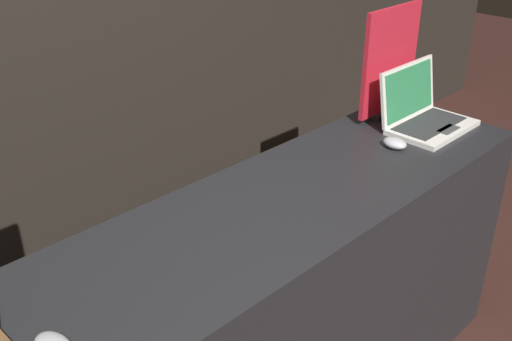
% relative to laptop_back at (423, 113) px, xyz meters
% --- Properties ---
extents(display_counter, '(2.31, 0.58, 0.94)m').
position_rel_laptop_back_xyz_m(display_counter, '(-0.94, -0.01, -0.52)').
color(display_counter, black).
rests_on(display_counter, ground_plane).
extents(laptop_back, '(0.36, 0.26, 0.24)m').
position_rel_laptop_back_xyz_m(laptop_back, '(0.00, 0.00, 0.00)').
color(laptop_back, silver).
rests_on(laptop_back, display_counter).
extents(mouse_back, '(0.07, 0.09, 0.04)m').
position_rel_laptop_back_xyz_m(mouse_back, '(-0.25, -0.04, -0.04)').
color(mouse_back, '#B2B2B7').
rests_on(mouse_back, display_counter).
extents(promo_stand_back, '(0.35, 0.07, 0.45)m').
position_rel_laptop_back_xyz_m(promo_stand_back, '(0.00, 0.17, 0.16)').
color(promo_stand_back, black).
rests_on(promo_stand_back, display_counter).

